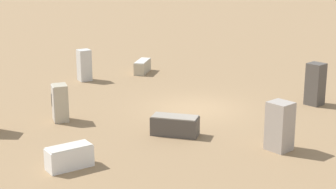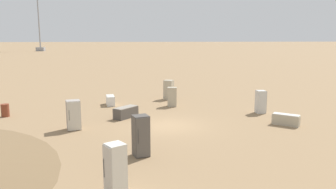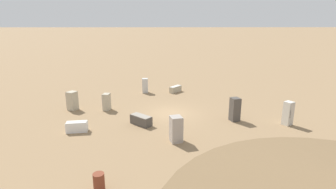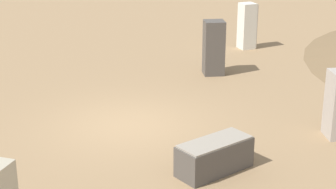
% 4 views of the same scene
% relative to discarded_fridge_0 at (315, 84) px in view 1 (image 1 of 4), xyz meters
% --- Properties ---
extents(ground_plane, '(1000.00, 1000.00, 0.00)m').
position_rel_discarded_fridge_0_xyz_m(ground_plane, '(1.90, 5.13, -0.95)').
color(ground_plane, '#937551').
extents(discarded_fridge_0, '(0.85, 0.86, 1.91)m').
position_rel_discarded_fridge_0_xyz_m(discarded_fridge_0, '(0.00, 0.00, 0.00)').
color(discarded_fridge_0, '#4C4742').
rests_on(discarded_fridge_0, ground_plane).
extents(discarded_fridge_1, '(1.61, 1.48, 0.70)m').
position_rel_discarded_fridge_0_xyz_m(discarded_fridge_1, '(9.25, 4.24, -0.60)').
color(discarded_fridge_1, '#B2A88E').
rests_on(discarded_fridge_1, ground_plane).
extents(discarded_fridge_2, '(0.69, 0.65, 1.65)m').
position_rel_discarded_fridge_0_xyz_m(discarded_fridge_2, '(9.06, 7.70, -0.13)').
color(discarded_fridge_2, silver).
rests_on(discarded_fridge_2, ground_plane).
extents(discarded_fridge_3, '(0.94, 0.93, 1.76)m').
position_rel_discarded_fridge_0_xyz_m(discarded_fridge_3, '(-3.74, 4.98, -0.07)').
color(discarded_fridge_3, '#A89E93').
rests_on(discarded_fridge_3, ground_plane).
extents(discarded_fridge_4, '(0.80, 0.70, 1.54)m').
position_rel_discarded_fridge_0_xyz_m(discarded_fridge_4, '(3.02, 10.87, -0.19)').
color(discarded_fridge_4, '#B2A88E').
rests_on(discarded_fridge_4, ground_plane).
extents(discarded_fridge_5, '(1.76, 1.81, 0.75)m').
position_rel_discarded_fridge_0_xyz_m(discarded_fridge_5, '(-0.66, 7.52, -0.58)').
color(discarded_fridge_5, '#4C4742').
rests_on(discarded_fridge_5, ground_plane).
extents(discarded_fridge_7, '(0.80, 1.56, 0.76)m').
position_rel_discarded_fridge_0_xyz_m(discarded_fridge_7, '(-1.88, 12.09, -0.57)').
color(discarded_fridge_7, white).
rests_on(discarded_fridge_7, ground_plane).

